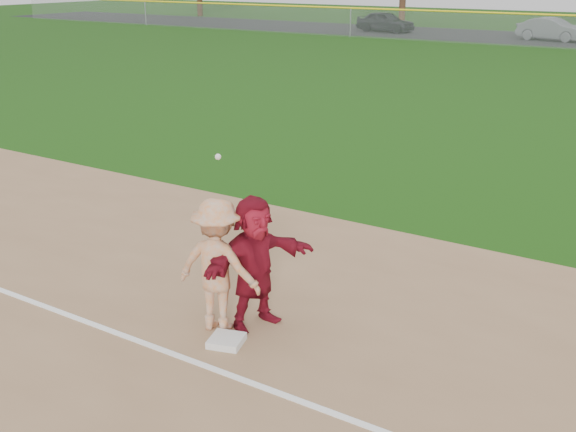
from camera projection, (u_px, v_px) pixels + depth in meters
The scene contains 7 objects.
ground at pixel (228, 336), 9.82m from camera, with size 160.00×160.00×0.00m, color #18440D.
foul_line at pixel (189, 360), 9.18m from camera, with size 60.00×0.10×0.01m, color white.
first_base at pixel (227, 341), 9.56m from camera, with size 0.43×0.43×0.10m, color silver.
base_runner at pixel (255, 262), 9.81m from camera, with size 1.74×0.56×1.88m, color maroon.
car_left at pixel (385, 22), 55.31m from camera, with size 1.83×4.54×1.55m, color black.
car_mid at pixel (552, 29), 48.72m from camera, with size 1.60×4.59×1.51m, color slate.
first_base_play at pixel (218, 265), 9.71m from camera, with size 1.31×0.90×2.49m.
Camera 1 is at (5.50, -6.85, 4.76)m, focal length 45.00 mm.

